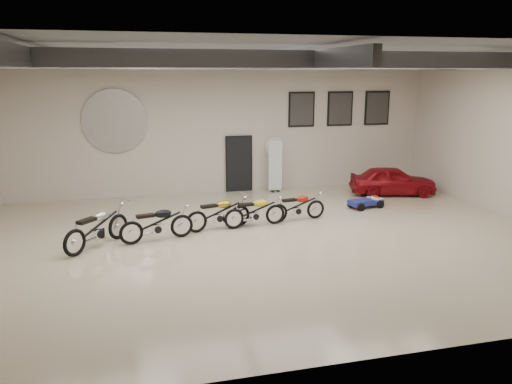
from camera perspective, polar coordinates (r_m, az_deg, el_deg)
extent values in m
cube|color=#C2AE94|center=(13.76, 1.21, -5.60)|extent=(16.00, 12.00, 0.01)
cube|color=slate|center=(13.00, 1.32, 15.69)|extent=(16.00, 12.00, 0.01)
cube|color=beige|center=(18.96, -3.53, 7.44)|extent=(16.00, 0.02, 5.00)
cube|color=black|center=(19.22, -1.97, 3.17)|extent=(0.92, 0.08, 2.10)
imported|color=maroon|center=(19.44, 15.36, 1.28)|extent=(2.00, 3.37, 1.08)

